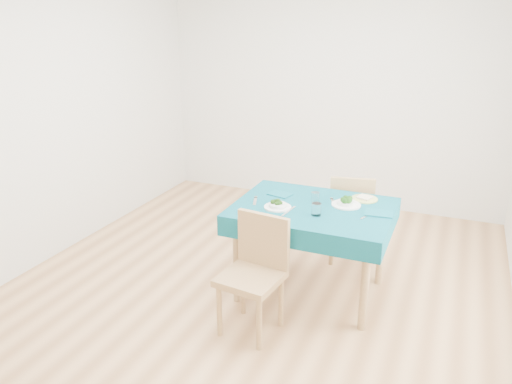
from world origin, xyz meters
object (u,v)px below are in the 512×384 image
at_px(table, 311,250).
at_px(chair_far, 351,211).
at_px(side_plate, 364,199).
at_px(bowl_near, 278,204).
at_px(bowl_far, 346,201).
at_px(chair_near, 250,268).

bearing_deg(table, chair_far, 77.93).
bearing_deg(chair_far, side_plate, 102.11).
distance_m(chair_far, bowl_near, 0.99).
height_order(chair_far, bowl_far, chair_far).
bearing_deg(table, chair_near, -109.55).
bearing_deg(chair_near, table, 77.63).
relative_size(chair_near, side_plate, 4.75).
xyz_separation_m(bowl_near, bowl_far, (0.48, 0.26, 0.00)).
distance_m(bowl_near, side_plate, 0.74).
relative_size(chair_far, side_plate, 4.49).
distance_m(chair_near, bowl_far, 0.98).
height_order(table, chair_far, chair_far).
height_order(table, bowl_near, bowl_near).
bearing_deg(chair_far, table, 65.27).
bearing_deg(bowl_near, bowl_far, 28.07).
xyz_separation_m(table, bowl_far, (0.23, 0.12, 0.41)).
xyz_separation_m(table, chair_near, (-0.24, -0.68, 0.13)).
relative_size(chair_near, chair_far, 1.06).
relative_size(chair_far, bowl_far, 4.17).
height_order(chair_near, bowl_far, chair_near).
height_order(bowl_far, side_plate, bowl_far).
bearing_deg(bowl_near, chair_near, -89.36).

